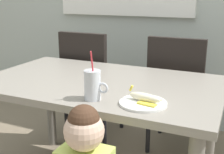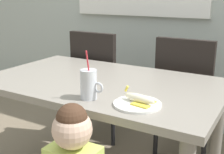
{
  "view_description": "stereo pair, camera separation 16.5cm",
  "coord_description": "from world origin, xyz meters",
  "views": [
    {
      "loc": [
        0.77,
        -1.53,
        1.27
      ],
      "look_at": [
        0.12,
        -0.09,
        0.81
      ],
      "focal_mm": 47.14,
      "sensor_mm": 36.0,
      "label": 1
    },
    {
      "loc": [
        0.92,
        -1.46,
        1.27
      ],
      "look_at": [
        0.12,
        -0.09,
        0.81
      ],
      "focal_mm": 47.14,
      "sensor_mm": 36.0,
      "label": 2
    }
  ],
  "objects": [
    {
      "name": "peeled_banana",
      "position": [
        0.37,
        -0.26,
        0.78
      ],
      "size": [
        0.17,
        0.12,
        0.07
      ],
      "rotation": [
        0.0,
        0.0,
        -0.17
      ],
      "color": "#F4EAC6",
      "rests_on": "snack_plate"
    },
    {
      "name": "dining_table",
      "position": [
        0.0,
        0.0,
        0.65
      ],
      "size": [
        1.45,
        0.87,
        0.75
      ],
      "color": "gray",
      "rests_on": "ground"
    },
    {
      "name": "dining_chair_right",
      "position": [
        0.34,
        0.67,
        0.54
      ],
      "size": [
        0.44,
        0.45,
        0.96
      ],
      "rotation": [
        0.0,
        0.0,
        3.14
      ],
      "color": "black",
      "rests_on": "ground"
    },
    {
      "name": "dining_chair_left",
      "position": [
        -0.41,
        0.62,
        0.54
      ],
      "size": [
        0.44,
        0.45,
        0.96
      ],
      "rotation": [
        0.0,
        0.0,
        3.14
      ],
      "color": "black",
      "rests_on": "ground"
    },
    {
      "name": "snack_plate",
      "position": [
        0.37,
        -0.27,
        0.76
      ],
      "size": [
        0.23,
        0.23,
        0.01
      ],
      "primitive_type": "cylinder",
      "color": "white",
      "rests_on": "dining_table"
    },
    {
      "name": "milk_cup",
      "position": [
        0.12,
        -0.31,
        0.82
      ],
      "size": [
        0.13,
        0.08,
        0.25
      ],
      "color": "silver",
      "rests_on": "dining_table"
    }
  ]
}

